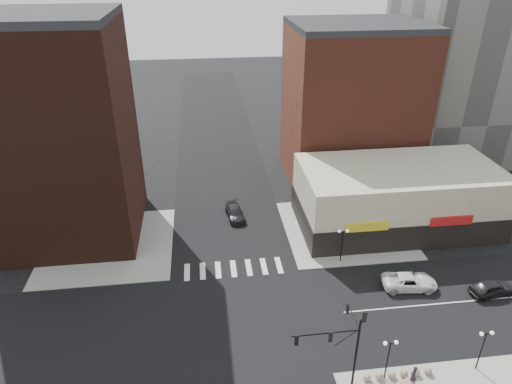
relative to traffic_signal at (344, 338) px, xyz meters
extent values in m
plane|color=black|center=(-7.24, 7.83, -4.96)|extent=(240.00, 240.00, 0.00)
cube|color=black|center=(-7.24, 7.83, -4.95)|extent=(200.00, 14.00, 0.02)
cube|color=black|center=(-7.24, 7.83, -4.95)|extent=(14.00, 200.00, 0.02)
cube|color=gray|center=(-21.74, 22.33, -4.90)|extent=(15.00, 15.00, 0.12)
cube|color=gray|center=(7.26, 22.33, -4.90)|extent=(15.00, 15.00, 0.12)
cube|color=#321810|center=(-26.24, 26.33, 7.54)|extent=(16.00, 15.00, 25.00)
cube|color=#321810|center=(-39.24, 41.83, 1.04)|extent=(20.00, 18.00, 12.00)
cube|color=brown|center=(11.76, 37.33, 6.04)|extent=(18.00, 15.00, 22.00)
cube|color=beige|center=(13.76, 22.83, -0.96)|extent=(24.00, 12.00, 8.00)
cube|color=black|center=(13.76, 22.83, -3.26)|extent=(24.20, 12.20, 3.40)
cylinder|color=black|center=(0.96, -0.37, -1.46)|extent=(0.18, 0.18, 7.00)
cylinder|color=black|center=(-1.64, -0.37, 1.04)|extent=(5.20, 0.11, 0.11)
cylinder|color=black|center=(-0.04, -0.37, 0.34)|extent=(1.72, 0.06, 1.46)
cylinder|color=black|center=(0.96, 1.13, 1.04)|extent=(0.11, 3.00, 0.11)
cube|color=black|center=(-3.84, -0.37, 0.64)|extent=(0.28, 0.18, 0.95)
sphere|color=red|center=(-3.84, -0.37, 0.94)|extent=(0.16, 0.16, 0.16)
cube|color=black|center=(-1.24, -0.37, 0.64)|extent=(0.28, 0.18, 0.95)
sphere|color=red|center=(-1.24, -0.37, 0.94)|extent=(0.16, 0.16, 0.16)
cube|color=black|center=(0.96, 2.43, 0.64)|extent=(0.18, 0.28, 0.95)
sphere|color=red|center=(0.96, 2.43, 0.94)|extent=(0.16, 0.16, 0.16)
cube|color=black|center=(1.21, -0.37, 2.34)|extent=(0.28, 0.18, 0.95)
sphere|color=red|center=(1.21, -0.37, 2.64)|extent=(0.16, 0.16, 0.16)
cylinder|color=black|center=(3.76, -0.17, -2.84)|extent=(0.11, 0.11, 4.00)
cylinder|color=black|center=(3.76, -0.17, -0.94)|extent=(0.90, 0.06, 0.06)
sphere|color=white|center=(3.31, -0.17, -0.84)|extent=(0.32, 0.32, 0.32)
sphere|color=white|center=(4.21, -0.17, -0.84)|extent=(0.32, 0.32, 0.32)
cylinder|color=black|center=(11.76, -0.17, -2.84)|extent=(0.11, 0.11, 4.00)
cylinder|color=black|center=(11.76, -0.17, -0.94)|extent=(0.90, 0.06, 0.06)
sphere|color=white|center=(11.31, -0.17, -0.84)|extent=(0.32, 0.32, 0.32)
sphere|color=white|center=(12.21, -0.17, -0.84)|extent=(0.32, 0.32, 0.32)
cylinder|color=black|center=(4.76, 15.83, -2.84)|extent=(0.11, 0.11, 4.00)
cylinder|color=black|center=(4.76, 15.83, -0.94)|extent=(0.90, 0.06, 0.06)
sphere|color=white|center=(4.31, 15.83, -0.84)|extent=(0.32, 0.32, 0.32)
sphere|color=white|center=(5.21, 15.83, -0.84)|extent=(0.32, 0.32, 0.32)
sphere|color=gray|center=(2.26, -0.17, -4.52)|extent=(0.64, 0.64, 0.64)
sphere|color=gray|center=(3.31, -0.17, -4.52)|extent=(0.64, 0.64, 0.64)
sphere|color=gray|center=(4.36, -0.17, -4.52)|extent=(0.64, 0.64, 0.64)
sphere|color=gray|center=(5.41, -0.17, -4.52)|extent=(0.64, 0.64, 0.64)
sphere|color=gray|center=(6.46, -0.17, -4.52)|extent=(0.64, 0.64, 0.64)
sphere|color=gray|center=(7.51, -0.17, -4.52)|extent=(0.64, 0.64, 0.64)
imported|color=white|center=(10.60, 10.63, -4.18)|extent=(5.89, 3.19, 1.57)
imported|color=black|center=(18.53, 8.56, -4.16)|extent=(4.89, 2.43, 1.60)
imported|color=black|center=(-6.24, 26.92, -4.24)|extent=(2.64, 5.19, 1.44)
imported|color=black|center=(5.79, -0.93, -3.89)|extent=(0.83, 0.75, 1.90)
cube|color=gray|center=(5.02, -1.17, -4.43)|extent=(2.16, 1.29, 0.14)
camera|label=1|loc=(-9.89, -24.50, 26.25)|focal=32.00mm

